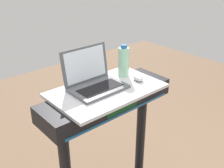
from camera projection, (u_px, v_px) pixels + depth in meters
The scene contains 4 objects.
desk_board at pixel (107, 90), 1.70m from camera, with size 0.70×0.42×0.02m, color silver.
laptop at pixel (94, 80), 1.69m from camera, with size 0.34×0.26×0.24m.
computer_mouse at pixel (138, 78), 1.80m from camera, with size 0.06×0.10×0.03m, color #B2B2B7.
water_bottle at pixel (124, 62), 1.84m from camera, with size 0.07×0.07×0.22m.
Camera 1 is at (-0.97, -0.47, 1.95)m, focal length 43.63 mm.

